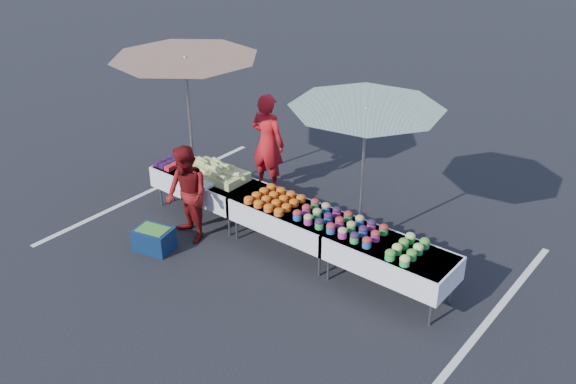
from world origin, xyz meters
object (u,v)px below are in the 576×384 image
Objects in this scene: table_right at (390,257)px; umbrella_right at (366,120)px; vendor at (268,142)px; customer at (187,195)px; table_center at (288,216)px; storage_bin at (154,239)px; table_left at (205,183)px; umbrella_left at (186,70)px.

table_right is 1.99m from umbrella_right.
customer is (0.16, -2.15, -0.12)m from vendor.
table_right is (1.80, 0.00, 0.00)m from table_center.
vendor is 2.81× the size of storage_bin.
umbrella_right is (2.60, 0.79, 1.53)m from table_left.
customer is (0.38, -0.75, 0.21)m from table_left.
umbrella_left reaches higher than table_center.
umbrella_right reaches higher than vendor.
storage_bin is at bearing -93.03° from customer.
table_left and table_center have the same top height.
umbrella_left reaches higher than vendor.
umbrella_right is 3.75m from storage_bin.
umbrella_left is at bearing -173.18° from umbrella_right.
vendor reaches higher than table_center.
umbrella_right is 4.18× the size of storage_bin.
umbrella_left reaches higher than table_right.
umbrella_right reaches higher than table_center.
customer is at bearing -46.84° from umbrella_left.
umbrella_left is (-0.70, 0.40, 1.74)m from table_left.
vendor reaches higher than table_right.
storage_bin is at bearing -158.72° from table_right.
umbrella_left is 1.12× the size of umbrella_right.
customer is at bearing -152.19° from table_center.
vendor is at bearing 138.55° from table_center.
table_center is at bearing 43.18° from customer.
storage_bin is (-0.19, -0.58, -0.60)m from customer.
vendor reaches higher than table_left.
table_right is 1.02× the size of vendor.
umbrella_left is at bearing 150.26° from table_left.
table_center is at bearing 180.00° from table_right.
table_right is 3.31m from customer.
table_left and table_right have the same top height.
table_left is 1.80m from table_center.
customer is 0.59× the size of umbrella_right.
table_left is 1.45m from vendor.
umbrella_left is 2.88m from storage_bin.
table_left reaches higher than storage_bin.
storage_bin is (0.19, -1.33, -0.39)m from table_left.
table_right reaches higher than storage_bin.
umbrella_left is at bearing 103.33° from storage_bin.
table_right is (3.60, 0.00, 0.00)m from table_left.
table_left is 1.00× the size of table_center.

